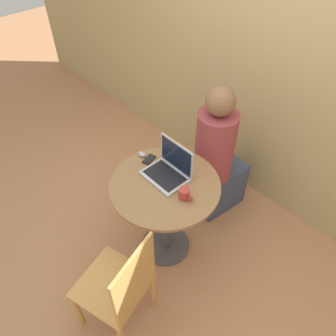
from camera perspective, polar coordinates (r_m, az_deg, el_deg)
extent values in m
plane|color=tan|center=(2.80, -0.44, -13.28)|extent=(12.00, 12.00, 0.00)
cube|color=tan|center=(2.60, 17.89, 18.19)|extent=(7.00, 0.05, 2.60)
cylinder|color=#4C4C51|center=(2.79, -0.44, -13.17)|extent=(0.39, 0.39, 0.02)
cylinder|color=#4C4C51|center=(2.49, -0.49, -8.69)|extent=(0.08, 0.08, 0.70)
cylinder|color=olive|center=(2.21, -0.55, -3.00)|extent=(0.76, 0.76, 0.02)
cube|color=#B7B7BC|center=(2.24, -0.58, -1.50)|extent=(0.31, 0.23, 0.02)
cube|color=black|center=(2.23, -0.58, -1.30)|extent=(0.27, 0.18, 0.00)
cube|color=#B7B7BC|center=(2.20, 1.51, 2.12)|extent=(0.30, 0.02, 0.23)
cube|color=#141E33|center=(2.20, 1.39, 2.05)|extent=(0.28, 0.01, 0.20)
cube|color=black|center=(2.37, -3.31, 1.50)|extent=(0.08, 0.11, 0.02)
ellipsoid|color=#B2B2B7|center=(2.40, -4.55, 2.41)|extent=(0.06, 0.04, 0.03)
cylinder|color=#B2382D|center=(2.10, 2.82, -4.46)|extent=(0.07, 0.07, 0.08)
torus|color=#B2382D|center=(2.08, 3.77, -5.17)|extent=(0.06, 0.01, 0.06)
cylinder|color=tan|center=(2.49, -9.85, -16.60)|extent=(0.04, 0.04, 0.42)
cylinder|color=tan|center=(2.40, -15.46, -22.72)|extent=(0.04, 0.04, 0.42)
cylinder|color=tan|center=(2.38, -2.59, -20.64)|extent=(0.04, 0.04, 0.42)
cube|color=tan|center=(2.18, -9.67, -19.45)|extent=(0.49, 0.49, 0.02)
cube|color=tan|center=(1.89, -5.78, -18.99)|extent=(0.12, 0.36, 0.47)
cube|color=#3D4766|center=(2.94, 8.70, -3.03)|extent=(0.34, 0.46, 0.44)
cylinder|color=#993D42|center=(2.53, 8.15, 3.81)|extent=(0.30, 0.30, 0.58)
sphere|color=brown|center=(2.30, 9.16, 11.37)|extent=(0.21, 0.21, 0.21)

